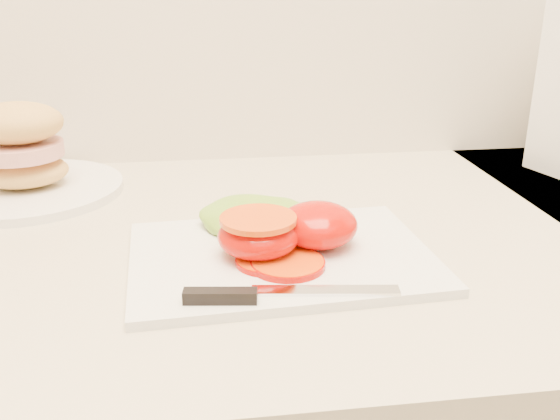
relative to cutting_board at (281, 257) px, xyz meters
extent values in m
cube|color=#C3B998|center=(0.19, 0.08, -0.02)|extent=(3.92, 0.65, 0.03)
cube|color=white|center=(0.00, 0.00, 0.00)|extent=(0.33, 0.25, 0.01)
ellipsoid|color=red|center=(0.04, 0.02, 0.03)|extent=(0.09, 0.09, 0.05)
ellipsoid|color=red|center=(-0.02, 0.00, 0.03)|extent=(0.09, 0.09, 0.04)
cylinder|color=red|center=(-0.02, 0.00, 0.05)|extent=(0.08, 0.08, 0.01)
cylinder|color=#E1570B|center=(0.00, -0.03, 0.01)|extent=(0.07, 0.07, 0.01)
cylinder|color=#E1570B|center=(-0.02, -0.02, 0.01)|extent=(0.06, 0.06, 0.01)
ellipsoid|color=#81B22F|center=(-0.02, 0.07, 0.02)|extent=(0.18, 0.16, 0.03)
cube|color=silver|center=(0.03, -0.09, 0.01)|extent=(0.14, 0.04, 0.00)
cube|color=black|center=(-0.07, -0.10, 0.01)|extent=(0.07, 0.02, 0.01)
cylinder|color=white|center=(-0.32, 0.27, 0.00)|extent=(0.26, 0.26, 0.01)
ellipsoid|color=#D6A652|center=(-0.32, 0.27, 0.03)|extent=(0.12, 0.10, 0.04)
cylinder|color=#D8938C|center=(-0.32, 0.27, 0.06)|extent=(0.11, 0.11, 0.02)
ellipsoid|color=#D6A652|center=(-0.32, 0.27, 0.10)|extent=(0.12, 0.10, 0.05)
camera|label=1|loc=(-0.08, -0.60, 0.28)|focal=40.00mm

